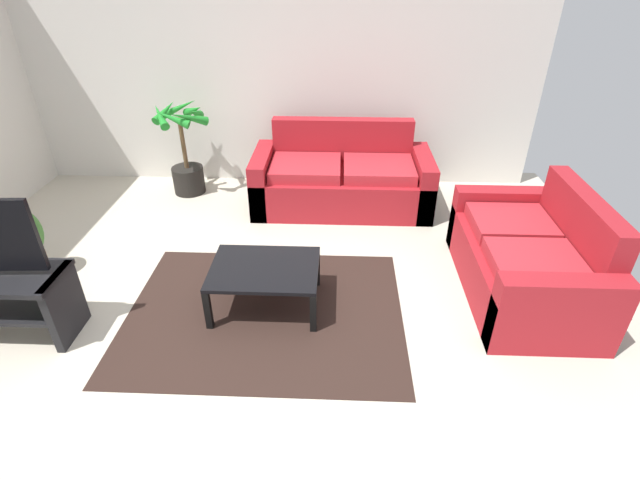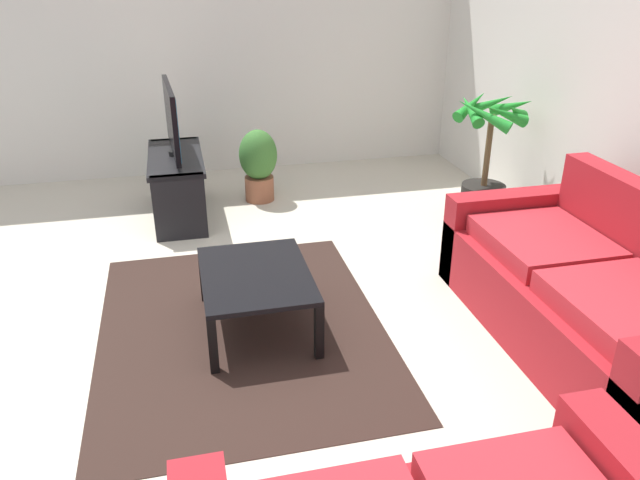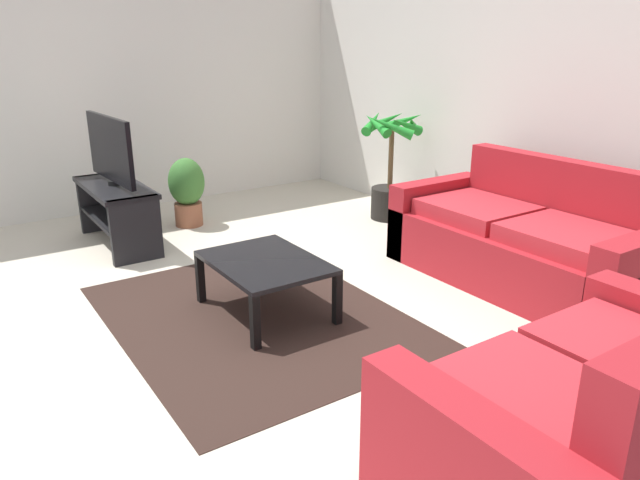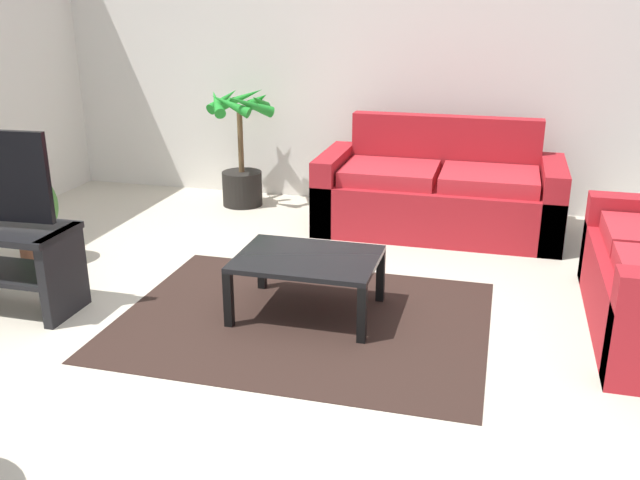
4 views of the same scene
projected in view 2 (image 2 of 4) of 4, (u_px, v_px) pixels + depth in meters
The scene contains 9 objects.
ground_plane at pixel (184, 324), 3.83m from camera, with size 6.60×6.60×0.00m, color beige.
wall_left at pixel (160, 38), 5.91m from camera, with size 0.06×6.00×2.70m, color silver.
couch_main at pixel (589, 298), 3.53m from camera, with size 1.95×0.90×0.90m.
tv_stand at pixel (177, 177), 5.28m from camera, with size 1.10×0.45×0.54m.
tv at pixel (172, 119), 5.07m from camera, with size 0.98×0.10×0.59m.
coffee_table at pixel (256, 280), 3.67m from camera, with size 0.85×0.64×0.37m.
area_rug at pixel (242, 328), 3.79m from camera, with size 2.20×1.70×0.01m, color black.
potted_palm at pixel (486, 167), 5.12m from camera, with size 0.68×0.67×1.09m.
potted_plant_small at pixel (258, 162), 5.61m from camera, with size 0.35×0.35×0.66m.
Camera 2 is at (3.36, 0.08, 2.09)m, focal length 34.67 mm.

